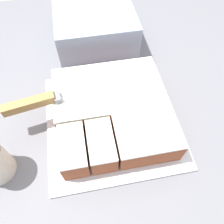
{
  "coord_description": "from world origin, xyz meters",
  "views": [
    {
      "loc": [
        -0.09,
        -0.39,
        1.45
      ],
      "look_at": [
        -0.04,
        -0.1,
        0.98
      ],
      "focal_mm": 35.0,
      "sensor_mm": 36.0,
      "label": 1
    }
  ],
  "objects_px": {
    "storage_box": "(95,29)",
    "cake": "(113,111)",
    "knife": "(49,99)",
    "cake_board": "(112,120)"
  },
  "relations": [
    {
      "from": "knife",
      "to": "storage_box",
      "type": "relative_size",
      "value": 1.41
    },
    {
      "from": "cake",
      "to": "storage_box",
      "type": "height_order",
      "value": "storage_box"
    },
    {
      "from": "cake_board",
      "to": "storage_box",
      "type": "height_order",
      "value": "storage_box"
    },
    {
      "from": "storage_box",
      "to": "cake",
      "type": "bearing_deg",
      "value": -90.32
    },
    {
      "from": "cake_board",
      "to": "cake",
      "type": "distance_m",
      "value": 0.04
    },
    {
      "from": "cake_board",
      "to": "cake",
      "type": "relative_size",
      "value": 1.22
    },
    {
      "from": "cake_board",
      "to": "knife",
      "type": "distance_m",
      "value": 0.17
    },
    {
      "from": "cake_board",
      "to": "knife",
      "type": "xyz_separation_m",
      "value": [
        -0.15,
        0.04,
        0.08
      ]
    },
    {
      "from": "cake",
      "to": "cake_board",
      "type": "bearing_deg",
      "value": -136.0
    },
    {
      "from": "knife",
      "to": "cake_board",
      "type": "bearing_deg",
      "value": -23.89
    }
  ]
}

